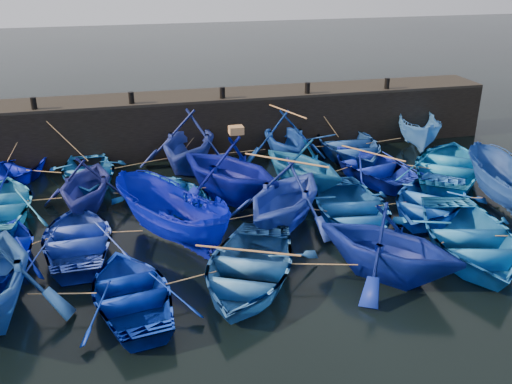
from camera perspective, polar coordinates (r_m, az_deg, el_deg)
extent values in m
plane|color=black|center=(18.16, 2.39, -5.91)|extent=(120.00, 120.00, 0.00)
cube|color=black|center=(27.18, -3.65, 6.99)|extent=(26.00, 2.50, 2.50)
cube|color=black|center=(26.85, -3.72, 9.67)|extent=(26.00, 2.50, 0.12)
cylinder|color=black|center=(25.77, -21.34, 8.27)|extent=(0.24, 0.24, 0.50)
cylinder|color=black|center=(25.53, -12.36, 9.19)|extent=(0.24, 0.24, 0.50)
cylinder|color=black|center=(25.91, -3.38, 9.89)|extent=(0.24, 0.24, 0.50)
cylinder|color=black|center=(26.89, 5.16, 10.33)|extent=(0.24, 0.24, 0.50)
cylinder|color=black|center=(28.41, 12.97, 10.53)|extent=(0.24, 0.24, 0.50)
imported|color=#00089E|center=(25.08, -24.00, 1.69)|extent=(5.63, 5.59, 0.96)
imported|color=#12529C|center=(24.01, -16.48, 1.85)|extent=(3.42, 4.66, 0.94)
imported|color=navy|center=(24.57, -6.75, 5.18)|extent=(5.77, 6.14, 2.58)
imported|color=navy|center=(25.55, 2.91, 5.63)|extent=(3.73, 4.31, 2.24)
imported|color=navy|center=(26.43, 9.21, 4.72)|extent=(4.17, 5.69, 1.15)
imported|color=blue|center=(28.22, 15.96, 5.99)|extent=(3.18, 4.94, 1.79)
imported|color=#1868AD|center=(22.04, -24.20, -1.14)|extent=(3.55, 4.91, 1.01)
imported|color=navy|center=(21.41, -16.62, 0.89)|extent=(4.19, 4.61, 2.10)
imported|color=#0C4FAD|center=(21.34, -8.59, -0.14)|extent=(5.23, 5.52, 0.93)
imported|color=#01097F|center=(21.34, -2.74, 2.48)|extent=(6.25, 6.41, 2.57)
imported|color=#105999|center=(22.29, 4.69, 2.83)|extent=(5.02, 5.29, 2.18)
imported|color=#091A9A|center=(24.19, 11.49, 2.62)|extent=(4.55, 5.57, 1.01)
imported|color=#0A5EAA|center=(24.77, 18.81, 2.52)|extent=(6.69, 7.07, 1.19)
imported|color=#0011A3|center=(18.91, -24.11, -5.40)|extent=(3.31, 4.36, 0.85)
imported|color=#1E39B4|center=(18.76, -17.34, -4.38)|extent=(3.44, 4.70, 0.95)
imported|color=#000998|center=(18.38, -8.58, -2.41)|extent=(4.36, 5.17, 1.93)
imported|color=#1C34A5|center=(19.24, 2.93, -0.22)|extent=(5.92, 5.96, 2.38)
imported|color=#0E4798|center=(19.95, 9.55, -1.67)|extent=(4.32, 5.64, 1.09)
imported|color=blue|center=(21.30, 16.91, -0.82)|extent=(6.04, 6.10, 1.04)
imported|color=navy|center=(22.46, 23.74, 0.58)|extent=(2.28, 4.99, 1.87)
imported|color=#001987|center=(15.67, -12.31, -9.73)|extent=(3.75, 4.78, 0.90)
imported|color=#205695|center=(16.20, -0.84, -7.61)|extent=(5.53, 6.22, 1.07)
imported|color=navy|center=(16.65, 13.14, -4.98)|extent=(5.67, 5.72, 2.28)
imported|color=#0E55A4|center=(18.86, 20.60, -4.31)|extent=(5.30, 6.48, 1.18)
cube|color=olive|center=(20.93, -2.00, 6.20)|extent=(0.52, 0.43, 0.28)
cylinder|color=tan|center=(24.47, -20.35, 1.94)|extent=(1.53, 0.72, 0.04)
cylinder|color=tan|center=(24.30, -11.51, 2.82)|extent=(2.45, 0.80, 0.04)
cylinder|color=tan|center=(25.18, -1.81, 4.01)|extent=(2.52, 0.15, 0.04)
cylinder|color=tan|center=(26.05, 6.09, 4.55)|extent=(1.15, 0.31, 0.04)
cylinder|color=tan|center=(27.33, 12.66, 5.01)|extent=(1.89, 0.39, 0.04)
cylinder|color=tan|center=(21.76, -20.38, -0.69)|extent=(1.19, 0.05, 0.04)
cylinder|color=tan|center=(21.40, -12.56, -0.14)|extent=(1.16, 0.36, 0.04)
cylinder|color=tan|center=(21.43, -5.63, 0.36)|extent=(0.44, 0.07, 0.04)
cylinder|color=tan|center=(22.00, 1.05, 1.10)|extent=(1.18, 0.24, 0.04)
cylinder|color=tan|center=(23.29, 8.20, 2.15)|extent=(1.45, 0.66, 0.04)
cylinder|color=tan|center=(24.43, 15.19, 2.57)|extent=(1.24, 1.01, 0.04)
cylinder|color=tan|center=(18.76, -20.78, -4.63)|extent=(0.45, 0.28, 0.04)
cylinder|color=tan|center=(18.59, -12.96, -3.88)|extent=(1.09, 0.18, 0.04)
cylinder|color=tan|center=(18.94, -2.66, -2.74)|extent=(2.12, 0.37, 0.04)
cylinder|color=tan|center=(19.69, 6.26, -1.80)|extent=(0.53, 0.37, 0.04)
cylinder|color=tan|center=(20.57, 13.35, -1.19)|extent=(1.18, 0.09, 0.04)
cylinder|color=tan|center=(21.90, 20.35, -0.53)|extent=(1.06, 0.34, 0.04)
cylinder|color=tan|center=(15.90, -18.83, -9.59)|extent=(1.75, 0.42, 0.04)
cylinder|color=tan|center=(15.83, -6.48, -8.52)|extent=(1.44, 0.37, 0.04)
cylinder|color=tan|center=(16.44, 6.22, -7.19)|extent=(2.19, 0.63, 0.04)
cylinder|color=tan|center=(17.86, 16.99, -5.53)|extent=(1.30, 0.68, 0.04)
cylinder|color=tan|center=(25.92, -22.47, 5.20)|extent=(1.39, 0.42, 2.09)
cylinder|color=tan|center=(25.38, -18.88, 5.37)|extent=(2.01, 1.11, 2.10)
cylinder|color=tan|center=(25.87, -5.19, 6.86)|extent=(1.83, 0.34, 2.09)
cylinder|color=tan|center=(26.81, 3.68, 7.50)|extent=(1.51, 0.22, 2.09)
cylinder|color=tan|center=(27.14, 6.76, 7.58)|extent=(1.50, 0.50, 2.09)
cylinder|color=tan|center=(28.83, 13.91, 7.99)|extent=(1.18, 0.15, 2.09)
cylinder|color=#99724C|center=(25.23, 2.97, 8.12)|extent=(1.08, 2.84, 0.06)
cylinder|color=#99724C|center=(24.01, 11.59, 3.81)|extent=(1.77, 2.49, 0.06)
cylinder|color=#99724C|center=(18.79, 3.01, 3.19)|extent=(2.34, 1.97, 0.06)
cylinder|color=#99724C|center=(15.92, -0.86, -5.87)|extent=(2.74, 1.32, 0.06)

